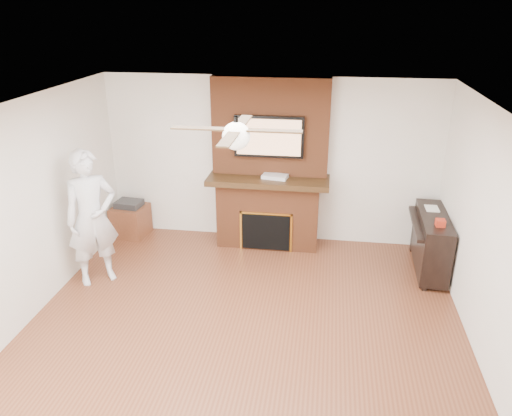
# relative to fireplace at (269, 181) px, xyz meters

# --- Properties ---
(room_shell) EXTENTS (5.36, 5.86, 2.86)m
(room_shell) POSITION_rel_fireplace_xyz_m (0.00, -2.55, 0.25)
(room_shell) COLOR #5B2E1B
(room_shell) RESTS_ON ground
(fireplace) EXTENTS (1.78, 0.64, 2.50)m
(fireplace) POSITION_rel_fireplace_xyz_m (0.00, 0.00, 0.00)
(fireplace) COLOR brown
(fireplace) RESTS_ON ground
(tv) EXTENTS (1.00, 0.08, 0.60)m
(tv) POSITION_rel_fireplace_xyz_m (0.00, -0.05, 0.68)
(tv) COLOR black
(tv) RESTS_ON fireplace
(ceiling_fan) EXTENTS (1.21, 1.21, 0.31)m
(ceiling_fan) POSITION_rel_fireplace_xyz_m (-0.00, -2.55, 1.34)
(ceiling_fan) COLOR black
(ceiling_fan) RESTS_ON room_shell
(person) EXTENTS (0.79, 0.76, 1.80)m
(person) POSITION_rel_fireplace_xyz_m (-2.10, -1.47, -0.09)
(person) COLOR silver
(person) RESTS_ON ground
(side_table) EXTENTS (0.55, 0.55, 0.58)m
(side_table) POSITION_rel_fireplace_xyz_m (-2.20, -0.07, -0.73)
(side_table) COLOR brown
(side_table) RESTS_ON ground
(piano) EXTENTS (0.51, 1.26, 0.90)m
(piano) POSITION_rel_fireplace_xyz_m (2.30, -0.55, -0.56)
(piano) COLOR black
(piano) RESTS_ON ground
(cable_box) EXTENTS (0.39, 0.27, 0.05)m
(cable_box) POSITION_rel_fireplace_xyz_m (0.10, -0.10, 0.11)
(cable_box) COLOR silver
(cable_box) RESTS_ON fireplace
(candle_orange) EXTENTS (0.08, 0.08, 0.11)m
(candle_orange) POSITION_rel_fireplace_xyz_m (-0.15, -0.23, -0.94)
(candle_orange) COLOR orange
(candle_orange) RESTS_ON ground
(candle_green) EXTENTS (0.08, 0.08, 0.08)m
(candle_green) POSITION_rel_fireplace_xyz_m (0.03, -0.19, -0.95)
(candle_green) COLOR #37772F
(candle_green) RESTS_ON ground
(candle_cream) EXTENTS (0.08, 0.08, 0.11)m
(candle_cream) POSITION_rel_fireplace_xyz_m (0.10, -0.17, -0.94)
(candle_cream) COLOR #C6AC9D
(candle_cream) RESTS_ON ground
(candle_blue) EXTENTS (0.06, 0.06, 0.08)m
(candle_blue) POSITION_rel_fireplace_xyz_m (0.21, -0.23, -0.95)
(candle_blue) COLOR navy
(candle_blue) RESTS_ON ground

